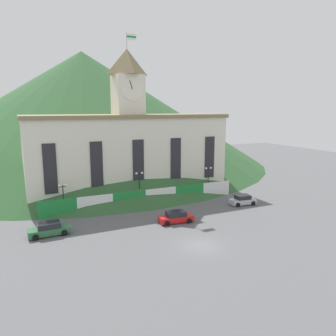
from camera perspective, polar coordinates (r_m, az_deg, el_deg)
name	(u,v)px	position (r m, az deg, el deg)	size (l,w,h in m)	color
ground_plane	(201,245)	(36.30, 5.72, -13.26)	(160.00, 160.00, 0.00)	#565659
civic_building	(129,151)	(55.21, -6.81, 2.94)	(33.24, 9.42, 26.22)	silver
banner_fence	(146,198)	(49.63, -3.92, -5.20)	(30.39, 0.12, 2.45)	#1E8438
hillside_backdrop	(84,108)	(90.53, -14.49, 10.01)	(93.98, 93.98, 28.92)	#2D562D
street_lamp_far_left	(63,192)	(47.63, -17.82, -3.96)	(1.26, 0.36, 4.23)	black
street_lamp_right	(139,181)	(50.11, -5.01, -2.23)	(1.26, 0.36, 4.98)	black
street_lamp_left	(208,175)	(55.52, 7.03, -1.15)	(1.26, 0.36, 4.79)	black
car_red_sedan	(176,217)	(42.71, 1.38, -8.56)	(4.56, 2.48, 1.45)	red
car_green_wagon	(49,229)	(40.93, -20.02, -10.00)	(4.65, 2.24, 1.55)	#2D663D
car_silver_hatch	(243,200)	(51.46, 12.87, -5.49)	(4.07, 2.37, 1.50)	#B7B7BC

